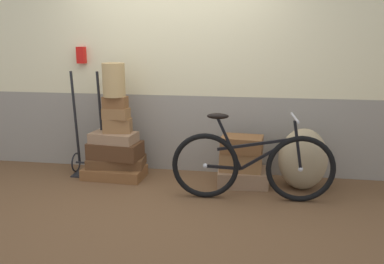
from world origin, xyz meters
name	(u,v)px	position (x,y,z in m)	size (l,w,h in m)	color
ground	(162,194)	(0.00, 0.00, -0.03)	(8.81, 5.20, 0.06)	brown
station_building	(178,57)	(0.01, 0.85, 1.40)	(6.81, 0.74, 2.79)	gray
suitcase_0	(115,172)	(-0.67, 0.35, 0.06)	(0.71, 0.41, 0.13)	brown
suitcase_1	(117,162)	(-0.66, 0.40, 0.18)	(0.67, 0.36, 0.11)	brown
suitcase_2	(115,150)	(-0.66, 0.38, 0.33)	(0.61, 0.35, 0.19)	#4C2D19
suitcase_3	(114,137)	(-0.67, 0.38, 0.49)	(0.53, 0.30, 0.12)	#937051
suitcase_4	(118,125)	(-0.62, 0.40, 0.63)	(0.32, 0.17, 0.17)	olive
suitcase_5	(116,114)	(-0.63, 0.38, 0.78)	(0.30, 0.17, 0.12)	olive
suitcase_6	(115,102)	(-0.64, 0.39, 0.91)	(0.28, 0.15, 0.14)	brown
suitcase_7	(242,177)	(0.85, 0.36, 0.09)	(0.56, 0.40, 0.18)	#937051
suitcase_8	(241,160)	(0.83, 0.39, 0.28)	(0.47, 0.35, 0.22)	olive
suitcase_9	(242,144)	(0.84, 0.35, 0.48)	(0.45, 0.31, 0.18)	brown
wicker_basket	(114,80)	(-0.64, 0.38, 1.17)	(0.26, 0.26, 0.38)	tan
luggage_trolley	(89,148)	(-1.03, 0.46, 0.32)	(0.40, 0.34, 1.26)	black
burlap_sack	(303,159)	(1.50, 0.34, 0.34)	(0.53, 0.45, 0.68)	#9E8966
bicycle	(252,166)	(0.96, -0.06, 0.37)	(1.66, 0.46, 0.90)	black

